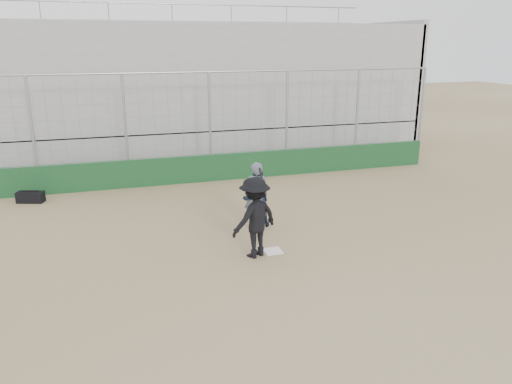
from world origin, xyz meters
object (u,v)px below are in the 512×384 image
object	(u,v)px
umpire	(256,199)
equipment_bag	(30,197)
batter_at_plate	(255,217)
catcher_crouched	(256,208)

from	to	relation	value
umpire	equipment_bag	bearing A→B (deg)	-27.48
batter_at_plate	catcher_crouched	size ratio (longest dim) A/B	1.88
batter_at_plate	catcher_crouched	bearing A→B (deg)	71.33
catcher_crouched	equipment_bag	bearing A→B (deg)	145.36
batter_at_plate	catcher_crouched	xyz separation A→B (m)	(0.63, 1.86, -0.43)
batter_at_plate	equipment_bag	bearing A→B (deg)	132.43
umpire	equipment_bag	world-z (taller)	umpire
catcher_crouched	umpire	size ratio (longest dim) A/B	0.66
batter_at_plate	umpire	distance (m)	1.93
catcher_crouched	equipment_bag	size ratio (longest dim) A/B	1.24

